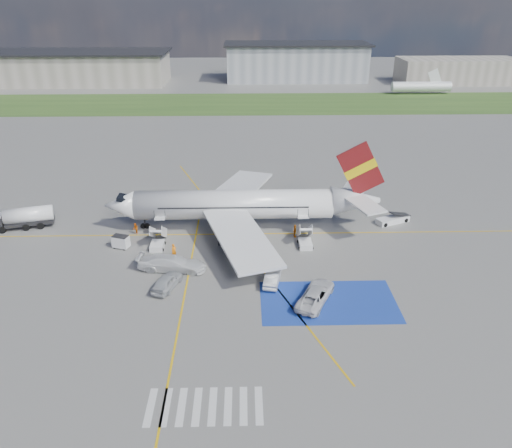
{
  "coord_description": "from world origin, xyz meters",
  "views": [
    {
      "loc": [
        1.46,
        -46.97,
        29.26
      ],
      "look_at": [
        2.8,
        7.62,
        3.5
      ],
      "focal_mm": 35.0,
      "sensor_mm": 36.0,
      "label": 1
    }
  ],
  "objects_px": {
    "van_white_a": "(316,292)",
    "van_white_b": "(172,261)",
    "car_silver_a": "(167,282)",
    "belt_loader": "(393,220)",
    "car_silver_b": "(272,278)",
    "airliner": "(245,204)",
    "gpu_cart": "(121,242)",
    "fuel_tanker": "(21,220)"
  },
  "relations": [
    {
      "from": "fuel_tanker",
      "to": "van_white_b",
      "type": "bearing_deg",
      "value": -42.92
    },
    {
      "from": "gpu_cart",
      "to": "van_white_a",
      "type": "distance_m",
      "value": 25.81
    },
    {
      "from": "belt_loader",
      "to": "van_white_a",
      "type": "xyz_separation_m",
      "value": [
        -13.23,
        -18.85,
        0.61
      ]
    },
    {
      "from": "gpu_cart",
      "to": "car_silver_a",
      "type": "height_order",
      "value": "gpu_cart"
    },
    {
      "from": "airliner",
      "to": "belt_loader",
      "type": "relative_size",
      "value": 7.05
    },
    {
      "from": "car_silver_b",
      "to": "car_silver_a",
      "type": "bearing_deg",
      "value": 14.7
    },
    {
      "from": "airliner",
      "to": "car_silver_a",
      "type": "relative_size",
      "value": 7.81
    },
    {
      "from": "van_white_a",
      "to": "van_white_b",
      "type": "bearing_deg",
      "value": 3.36
    },
    {
      "from": "belt_loader",
      "to": "car_silver_a",
      "type": "bearing_deg",
      "value": -174.42
    },
    {
      "from": "belt_loader",
      "to": "car_silver_a",
      "type": "xyz_separation_m",
      "value": [
        -28.92,
        -16.05,
        0.42
      ]
    },
    {
      "from": "van_white_b",
      "to": "car_silver_b",
      "type": "bearing_deg",
      "value": -98.25
    },
    {
      "from": "belt_loader",
      "to": "car_silver_b",
      "type": "distance_m",
      "value": 23.31
    },
    {
      "from": "van_white_b",
      "to": "car_silver_a",
      "type": "bearing_deg",
      "value": -173.03
    },
    {
      "from": "gpu_cart",
      "to": "car_silver_a",
      "type": "distance_m",
      "value": 11.79
    },
    {
      "from": "airliner",
      "to": "car_silver_b",
      "type": "relative_size",
      "value": 8.61
    },
    {
      "from": "belt_loader",
      "to": "car_silver_b",
      "type": "relative_size",
      "value": 1.22
    },
    {
      "from": "airliner",
      "to": "gpu_cart",
      "type": "relative_size",
      "value": 16.2
    },
    {
      "from": "gpu_cart",
      "to": "car_silver_b",
      "type": "distance_m",
      "value": 20.43
    },
    {
      "from": "gpu_cart",
      "to": "belt_loader",
      "type": "relative_size",
      "value": 0.44
    },
    {
      "from": "fuel_tanker",
      "to": "van_white_a",
      "type": "height_order",
      "value": "fuel_tanker"
    },
    {
      "from": "fuel_tanker",
      "to": "car_silver_a",
      "type": "relative_size",
      "value": 1.84
    },
    {
      "from": "van_white_a",
      "to": "car_silver_b",
      "type": "bearing_deg",
      "value": -12.5
    },
    {
      "from": "car_silver_b",
      "to": "van_white_a",
      "type": "bearing_deg",
      "value": 152.53
    },
    {
      "from": "airliner",
      "to": "fuel_tanker",
      "type": "distance_m",
      "value": 30.23
    },
    {
      "from": "belt_loader",
      "to": "car_silver_a",
      "type": "distance_m",
      "value": 33.08
    },
    {
      "from": "belt_loader",
      "to": "gpu_cart",
      "type": "bearing_deg",
      "value": 166.91
    },
    {
      "from": "car_silver_a",
      "to": "van_white_b",
      "type": "xyz_separation_m",
      "value": [
        0.04,
        3.87,
        0.35
      ]
    },
    {
      "from": "van_white_a",
      "to": "gpu_cart",
      "type": "bearing_deg",
      "value": -2.01
    },
    {
      "from": "van_white_a",
      "to": "car_silver_a",
      "type": "bearing_deg",
      "value": 16.31
    },
    {
      "from": "airliner",
      "to": "van_white_b",
      "type": "xyz_separation_m",
      "value": [
        -8.48,
        -11.08,
        -2.24
      ]
    },
    {
      "from": "airliner",
      "to": "van_white_a",
      "type": "height_order",
      "value": "airliner"
    },
    {
      "from": "airliner",
      "to": "gpu_cart",
      "type": "xyz_separation_m",
      "value": [
        -15.52,
        -5.46,
        -2.65
      ]
    },
    {
      "from": "airliner",
      "to": "van_white_b",
      "type": "relative_size",
      "value": 6.24
    },
    {
      "from": "gpu_cart",
      "to": "belt_loader",
      "type": "height_order",
      "value": "gpu_cart"
    },
    {
      "from": "car_silver_b",
      "to": "van_white_a",
      "type": "height_order",
      "value": "van_white_a"
    },
    {
      "from": "car_silver_a",
      "to": "belt_loader",
      "type": "bearing_deg",
      "value": -132.42
    },
    {
      "from": "car_silver_b",
      "to": "van_white_a",
      "type": "relative_size",
      "value": 0.81
    },
    {
      "from": "car_silver_b",
      "to": "van_white_b",
      "type": "bearing_deg",
      "value": -4.33
    },
    {
      "from": "car_silver_a",
      "to": "van_white_b",
      "type": "distance_m",
      "value": 3.88
    },
    {
      "from": "belt_loader",
      "to": "van_white_a",
      "type": "height_order",
      "value": "van_white_a"
    },
    {
      "from": "gpu_cart",
      "to": "van_white_b",
      "type": "distance_m",
      "value": 9.02
    },
    {
      "from": "fuel_tanker",
      "to": "van_white_a",
      "type": "xyz_separation_m",
      "value": [
        37.32,
        -18.33,
        -0.22
      ]
    }
  ]
}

